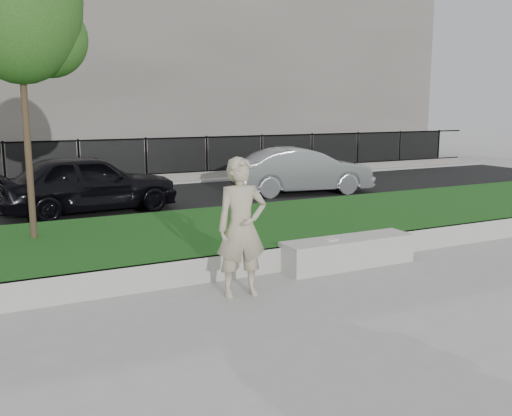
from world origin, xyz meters
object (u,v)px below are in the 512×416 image
book (331,240)px  stone_bench (348,252)px  man (242,228)px  car_dark (89,183)px  young_tree (23,7)px  car_silver (302,171)px

book → stone_bench: bearing=-8.0°
man → car_dark: man is taller
man → young_tree: size_ratio=0.37×
young_tree → man: bearing=-55.8°
man → car_silver: man is taller
car_silver → car_dark: bearing=102.2°
stone_bench → car_silver: car_silver is taller
car_silver → stone_bench: bearing=163.7°
man → young_tree: 5.26m
stone_bench → book: size_ratio=10.79×
car_dark → car_silver: (6.37, 0.28, -0.05)m
young_tree → car_dark: size_ratio=1.23×
stone_bench → young_tree: (-4.56, 2.86, 4.00)m
young_tree → car_silver: bearing=27.6°
stone_bench → man: size_ratio=1.20×
stone_bench → man: 2.42m
stone_bench → book: (-0.37, -0.02, 0.25)m
young_tree → car_dark: bearing=67.3°
man → car_dark: bearing=103.5°
book → car_dark: size_ratio=0.05×
stone_bench → car_dark: 7.39m
young_tree → car_silver: 9.69m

